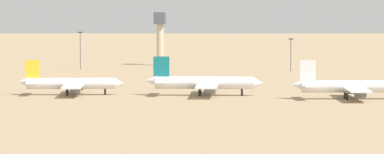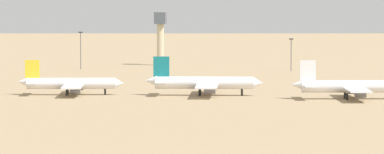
{
  "view_description": "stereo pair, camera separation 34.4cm",
  "coord_description": "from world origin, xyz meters",
  "px_view_note": "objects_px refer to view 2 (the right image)",
  "views": [
    {
      "loc": [
        39.59,
        -327.46,
        29.14
      ],
      "look_at": [
        -3.82,
        6.9,
        6.0
      ],
      "focal_mm": 103.7,
      "sensor_mm": 36.0,
      "label": 1
    },
    {
      "loc": [
        39.93,
        -327.41,
        29.14
      ],
      "look_at": [
        -3.82,
        6.9,
        6.0
      ],
      "focal_mm": 103.7,
      "sensor_mm": 36.0,
      "label": 2
    }
  ],
  "objects_px": {
    "parked_jet_white_3": "(349,87)",
    "light_pole_west": "(291,52)",
    "control_tower": "(160,33)",
    "light_pole_mid": "(81,48)",
    "parked_jet_teal_2": "(203,83)",
    "parked_jet_yellow_1": "(70,84)"
  },
  "relations": [
    {
      "from": "parked_jet_white_3",
      "to": "light_pole_west",
      "type": "height_order",
      "value": "light_pole_west"
    },
    {
      "from": "control_tower",
      "to": "light_pole_mid",
      "type": "xyz_separation_m",
      "value": [
        -29.21,
        -33.52,
        -5.29
      ]
    },
    {
      "from": "light_pole_mid",
      "to": "control_tower",
      "type": "bearing_deg",
      "value": 48.92
    },
    {
      "from": "parked_jet_teal_2",
      "to": "parked_jet_white_3",
      "type": "height_order",
      "value": "parked_jet_teal_2"
    },
    {
      "from": "parked_jet_yellow_1",
      "to": "parked_jet_teal_2",
      "type": "xyz_separation_m",
      "value": [
        41.23,
        3.2,
        0.38
      ]
    },
    {
      "from": "parked_jet_white_3",
      "to": "control_tower",
      "type": "xyz_separation_m",
      "value": [
        -83.24,
        165.16,
        10.75
      ]
    },
    {
      "from": "parked_jet_teal_2",
      "to": "light_pole_west",
      "type": "height_order",
      "value": "light_pole_west"
    },
    {
      "from": "parked_jet_yellow_1",
      "to": "light_pole_west",
      "type": "relative_size",
      "value": 2.42
    },
    {
      "from": "control_tower",
      "to": "light_pole_mid",
      "type": "bearing_deg",
      "value": -131.08
    },
    {
      "from": "parked_jet_yellow_1",
      "to": "light_pole_west",
      "type": "bearing_deg",
      "value": 54.54
    },
    {
      "from": "parked_jet_teal_2",
      "to": "control_tower",
      "type": "xyz_separation_m",
      "value": [
        -38.64,
        158.23,
        10.59
      ]
    },
    {
      "from": "parked_jet_teal_2",
      "to": "parked_jet_white_3",
      "type": "bearing_deg",
      "value": -13.52
    },
    {
      "from": "parked_jet_yellow_1",
      "to": "control_tower",
      "type": "height_order",
      "value": "control_tower"
    },
    {
      "from": "parked_jet_white_3",
      "to": "light_pole_west",
      "type": "relative_size",
      "value": 2.56
    },
    {
      "from": "parked_jet_yellow_1",
      "to": "control_tower",
      "type": "xyz_separation_m",
      "value": [
        2.58,
        161.43,
        10.97
      ]
    },
    {
      "from": "parked_jet_white_3",
      "to": "light_pole_mid",
      "type": "distance_m",
      "value": 173.23
    },
    {
      "from": "control_tower",
      "to": "light_pole_west",
      "type": "relative_size",
      "value": 1.76
    },
    {
      "from": "parked_jet_yellow_1",
      "to": "parked_jet_white_3",
      "type": "distance_m",
      "value": 85.91
    },
    {
      "from": "parked_jet_yellow_1",
      "to": "parked_jet_white_3",
      "type": "height_order",
      "value": "parked_jet_white_3"
    },
    {
      "from": "parked_jet_yellow_1",
      "to": "parked_jet_white_3",
      "type": "xyz_separation_m",
      "value": [
        85.83,
        -3.73,
        0.22
      ]
    },
    {
      "from": "parked_jet_yellow_1",
      "to": "parked_jet_teal_2",
      "type": "bearing_deg",
      "value": -4.42
    },
    {
      "from": "control_tower",
      "to": "light_pole_west",
      "type": "distance_m",
      "value": 70.4
    }
  ]
}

